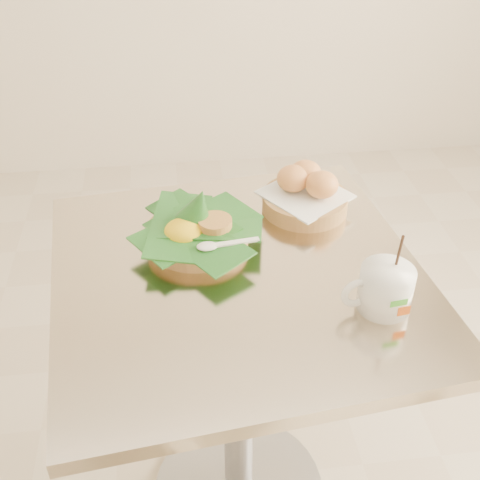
{
  "coord_description": "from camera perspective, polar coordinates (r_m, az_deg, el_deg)",
  "views": [
    {
      "loc": [
        -0.01,
        -0.93,
        1.48
      ],
      "look_at": [
        0.1,
        -0.03,
        0.82
      ],
      "focal_mm": 45.0,
      "sensor_mm": 36.0,
      "label": 1
    }
  ],
  "objects": [
    {
      "name": "cafe_table",
      "position": [
        1.31,
        -0.16,
        -10.56
      ],
      "size": [
        0.77,
        0.77,
        0.75
      ],
      "rotation": [
        0.0,
        0.0,
        0.11
      ],
      "color": "gray",
      "rests_on": "floor"
    },
    {
      "name": "bread_basket",
      "position": [
        1.33,
        6.23,
        4.46
      ],
      "size": [
        0.22,
        0.22,
        0.1
      ],
      "rotation": [
        0.0,
        0.0,
        -0.17
      ],
      "color": "tan",
      "rests_on": "cafe_table"
    },
    {
      "name": "coffee_mug",
      "position": [
        1.08,
        13.52,
        -4.45
      ],
      "size": [
        0.13,
        0.1,
        0.16
      ],
      "rotation": [
        0.0,
        0.0,
        0.13
      ],
      "color": "white",
      "rests_on": "cafe_table"
    },
    {
      "name": "rice_basket",
      "position": [
        1.22,
        -4.11,
        1.14
      ],
      "size": [
        0.26,
        0.26,
        0.13
      ],
      "rotation": [
        0.0,
        0.0,
        0.43
      ],
      "color": "tan",
      "rests_on": "cafe_table"
    }
  ]
}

